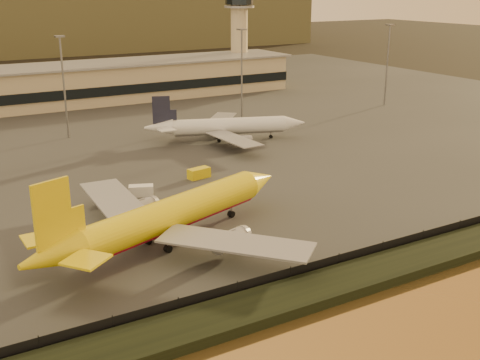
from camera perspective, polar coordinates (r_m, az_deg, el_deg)
name	(u,v)px	position (r m, az deg, el deg)	size (l,w,h in m)	color
ground	(274,240)	(92.86, 3.24, -5.73)	(900.00, 900.00, 0.00)	black
embankment	(346,281)	(80.36, 10.01, -9.42)	(320.00, 7.00, 1.40)	black
tarmac	(90,123)	(176.24, -14.06, 5.31)	(320.00, 220.00, 0.20)	#2D2D2D
perimeter_fence	(327,265)	(82.82, 8.25, -7.99)	(300.00, 0.05, 2.20)	black
terminal_building	(13,90)	(201.33, -20.73, 8.02)	(202.00, 25.00, 12.60)	#C6B38A
control_tower	(239,28)	(233.78, -0.07, 14.21)	(11.20, 11.20, 35.50)	#C6B38A
apron_light_masts	(165,72)	(159.86, -7.15, 10.13)	(152.20, 12.20, 25.40)	slate
dhl_cargo_jet	(170,216)	(90.34, -6.67, -3.37)	(47.83, 45.50, 14.68)	yellow
white_narrowbody_jet	(226,127)	(150.15, -1.30, 5.08)	(39.32, 37.26, 11.65)	white
gse_vehicle_yellow	(199,173)	(121.24, -3.91, 0.66)	(4.54, 2.04, 2.04)	yellow
gse_vehicle_white	(141,191)	(112.22, -9.35, -1.00)	(4.47, 2.01, 2.01)	white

